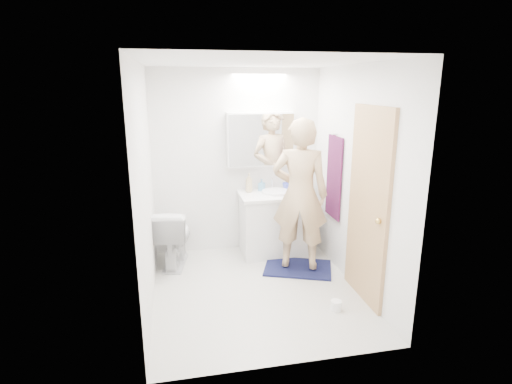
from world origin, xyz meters
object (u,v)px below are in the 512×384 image
object	(u,v)px
soap_bottle_a	(249,183)
medicine_cabinet	(261,139)
toilet	(173,237)
toilet_paper_roll	(336,305)
vanity_cabinet	(276,225)
soap_bottle_b	(262,185)
toothbrush_cup	(286,186)
person	(300,195)

from	to	relation	value
soap_bottle_a	medicine_cabinet	bearing A→B (deg)	19.76
toilet	soap_bottle_a	size ratio (longest dim) A/B	2.98
medicine_cabinet	toilet_paper_roll	bearing A→B (deg)	-76.92
vanity_cabinet	soap_bottle_a	bearing A→B (deg)	155.68
soap_bottle_a	toilet_paper_roll	xyz separation A→B (m)	(0.57, -1.68, -0.89)
soap_bottle_b	toothbrush_cup	size ratio (longest dim) A/B	1.53
soap_bottle_b	toilet_paper_roll	size ratio (longest dim) A/B	1.43
toothbrush_cup	toilet	bearing A→B (deg)	-169.71
toilet	toilet_paper_roll	bearing A→B (deg)	149.02
toilet	soap_bottle_a	world-z (taller)	soap_bottle_a
person	toothbrush_cup	xyz separation A→B (m)	(0.04, 0.71, -0.08)
vanity_cabinet	toothbrush_cup	bearing A→B (deg)	41.92
medicine_cabinet	person	world-z (taller)	medicine_cabinet
vanity_cabinet	soap_bottle_a	size ratio (longest dim) A/B	3.62
soap_bottle_a	toothbrush_cup	world-z (taller)	soap_bottle_a
soap_bottle_a	soap_bottle_b	distance (m)	0.19
toilet	person	bearing A→B (deg)	174.35
toilet	toilet_paper_roll	distance (m)	2.14
person	toothbrush_cup	distance (m)	0.72
toilet	soap_bottle_a	distance (m)	1.19
toothbrush_cup	soap_bottle_a	bearing A→B (deg)	-178.88
toothbrush_cup	toilet_paper_roll	world-z (taller)	toothbrush_cup
person	toilet	bearing A→B (deg)	4.19
medicine_cabinet	soap_bottle_a	xyz separation A→B (m)	(-0.17, -0.06, -0.56)
vanity_cabinet	medicine_cabinet	world-z (taller)	medicine_cabinet
vanity_cabinet	soap_bottle_b	xyz separation A→B (m)	(-0.15, 0.18, 0.51)
toilet_paper_roll	soap_bottle_b	bearing A→B (deg)	102.98
soap_bottle_b	toothbrush_cup	distance (m)	0.33
medicine_cabinet	toilet	bearing A→B (deg)	-164.50
vanity_cabinet	toothbrush_cup	world-z (taller)	toothbrush_cup
vanity_cabinet	person	world-z (taller)	person
soap_bottle_a	person	bearing A→B (deg)	-56.00
person	soap_bottle_b	size ratio (longest dim) A/B	11.39
medicine_cabinet	vanity_cabinet	bearing A→B (deg)	-51.88
vanity_cabinet	toilet	world-z (taller)	vanity_cabinet
soap_bottle_a	soap_bottle_b	bearing A→B (deg)	9.60
person	soap_bottle_a	xyz separation A→B (m)	(-0.47, 0.70, -0.00)
person	toothbrush_cup	size ratio (longest dim) A/B	17.37
medicine_cabinet	toilet_paper_roll	world-z (taller)	medicine_cabinet
soap_bottle_a	soap_bottle_b	xyz separation A→B (m)	(0.18, 0.03, -0.05)
vanity_cabinet	person	size ratio (longest dim) A/B	0.50
medicine_cabinet	toothbrush_cup	world-z (taller)	medicine_cabinet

